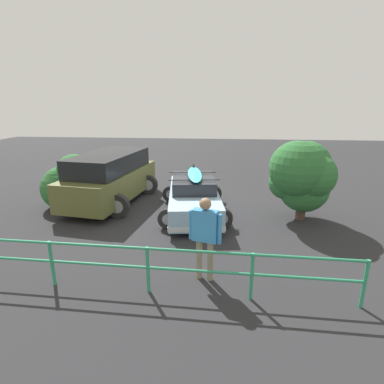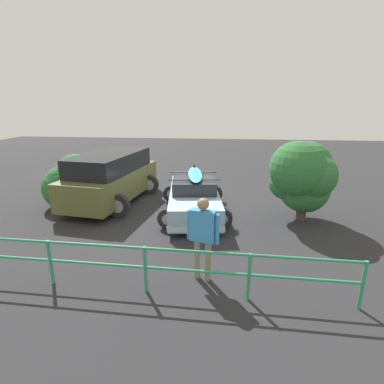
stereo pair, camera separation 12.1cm
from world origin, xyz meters
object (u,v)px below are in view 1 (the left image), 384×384
at_px(sedan_car, 194,196).
at_px(bush_near_right, 71,184).
at_px(person_bystander, 205,232).
at_px(bush_near_left, 302,175).
at_px(suv_car, 111,177).

height_order(sedan_car, bush_near_right, bush_near_right).
relative_size(person_bystander, bush_near_left, 0.71).
bearing_deg(bush_near_right, sedan_car, 175.70).
height_order(sedan_car, person_bystander, person_bystander).
height_order(suv_car, bush_near_right, bush_near_right).
xyz_separation_m(suv_car, bush_near_left, (-6.69, 1.23, 0.54)).
bearing_deg(bush_near_right, suv_car, -158.24).
bearing_deg(bush_near_left, bush_near_right, -5.05).
bearing_deg(suv_car, bush_near_right, 21.76).
height_order(sedan_car, bush_near_left, bush_near_left).
xyz_separation_m(suv_car, bush_near_right, (1.32, 0.53, -0.14)).
distance_m(sedan_car, bush_near_left, 3.59).
height_order(suv_car, person_bystander, suv_car).
bearing_deg(sedan_car, bush_near_right, -4.30).
height_order(bush_near_left, bush_near_right, bush_near_left).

